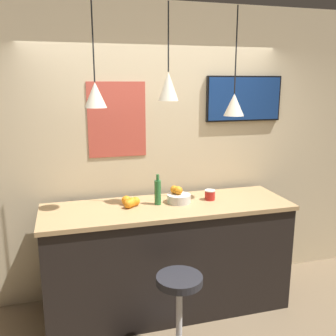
{
  "coord_description": "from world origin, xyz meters",
  "views": [
    {
      "loc": [
        -0.88,
        -2.41,
        2.16
      ],
      "look_at": [
        0.0,
        0.75,
        1.4
      ],
      "focal_mm": 40.0,
      "sensor_mm": 36.0,
      "label": 1
    }
  ],
  "objects_px": {
    "mounted_tv": "(244,99)",
    "bar_stool": "(179,305)",
    "fruit_bowl": "(178,196)",
    "spread_jar": "(210,195)",
    "juice_bottle": "(158,192)"
  },
  "relations": [
    {
      "from": "juice_bottle",
      "to": "mounted_tv",
      "type": "height_order",
      "value": "mounted_tv"
    },
    {
      "from": "fruit_bowl",
      "to": "mounted_tv",
      "type": "distance_m",
      "value": 1.26
    },
    {
      "from": "mounted_tv",
      "to": "bar_stool",
      "type": "bearing_deg",
      "value": -133.24
    },
    {
      "from": "bar_stool",
      "to": "mounted_tv",
      "type": "distance_m",
      "value": 2.14
    },
    {
      "from": "bar_stool",
      "to": "fruit_bowl",
      "type": "bearing_deg",
      "value": 73.59
    },
    {
      "from": "juice_bottle",
      "to": "fruit_bowl",
      "type": "bearing_deg",
      "value": 1.34
    },
    {
      "from": "bar_stool",
      "to": "mounted_tv",
      "type": "height_order",
      "value": "mounted_tv"
    },
    {
      "from": "fruit_bowl",
      "to": "mounted_tv",
      "type": "relative_size",
      "value": 0.27
    },
    {
      "from": "bar_stool",
      "to": "juice_bottle",
      "type": "bearing_deg",
      "value": 88.75
    },
    {
      "from": "fruit_bowl",
      "to": "spread_jar",
      "type": "height_order",
      "value": "fruit_bowl"
    },
    {
      "from": "bar_stool",
      "to": "mounted_tv",
      "type": "xyz_separation_m",
      "value": [
        1.04,
        1.1,
        1.52
      ]
    },
    {
      "from": "fruit_bowl",
      "to": "spread_jar",
      "type": "xyz_separation_m",
      "value": [
        0.32,
        -0.0,
        -0.01
      ]
    },
    {
      "from": "fruit_bowl",
      "to": "mounted_tv",
      "type": "bearing_deg",
      "value": 24.12
    },
    {
      "from": "fruit_bowl",
      "to": "mounted_tv",
      "type": "height_order",
      "value": "mounted_tv"
    },
    {
      "from": "fruit_bowl",
      "to": "bar_stool",
      "type": "bearing_deg",
      "value": -106.41
    }
  ]
}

